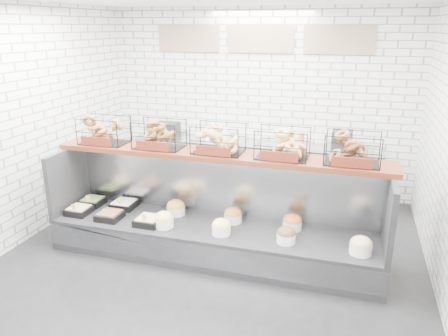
% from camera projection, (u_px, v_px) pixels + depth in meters
% --- Properties ---
extents(ground, '(5.50, 5.50, 0.00)m').
position_uv_depth(ground, '(205.00, 267.00, 5.13)').
color(ground, black).
rests_on(ground, ground).
extents(room_shell, '(5.02, 5.51, 3.01)m').
position_uv_depth(room_shell, '(220.00, 84.00, 5.04)').
color(room_shell, silver).
rests_on(room_shell, ground).
extents(display_case, '(4.00, 0.90, 1.20)m').
position_uv_depth(display_case, '(213.00, 229.00, 5.35)').
color(display_case, black).
rests_on(display_case, ground).
extents(bagel_shelf, '(4.10, 0.50, 0.40)m').
position_uv_depth(bagel_shelf, '(218.00, 142.00, 5.17)').
color(bagel_shelf, '#44190E').
rests_on(bagel_shelf, display_case).
extents(prep_counter, '(4.00, 0.60, 1.20)m').
position_uv_depth(prep_counter, '(253.00, 168.00, 7.20)').
color(prep_counter, '#93969B').
rests_on(prep_counter, ground).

